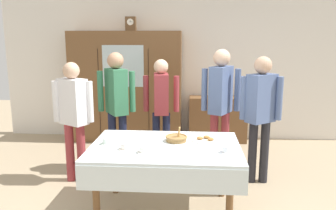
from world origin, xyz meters
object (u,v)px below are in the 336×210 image
(spoon_front_edge, at_px, (177,135))
(mantel_clock, at_px, (131,24))
(pastry_plate, at_px, (205,140))
(person_behind_table_left, at_px, (161,102))
(spoon_far_right, at_px, (153,137))
(bookshelf_low, at_px, (218,119))
(tea_cup_far_left, at_px, (125,147))
(book_stack, at_px, (218,95))
(bread_basket, at_px, (176,138))
(spoon_near_right, at_px, (212,156))
(person_behind_table_right, at_px, (73,111))
(person_beside_shelf, at_px, (261,108))
(dining_table, at_px, (165,155))
(wall_cabinet, at_px, (126,87))
(tea_cup_mid_left, at_px, (143,150))
(tea_cup_far_right, at_px, (226,150))
(tea_cup_center, at_px, (106,142))
(person_near_right_end, at_px, (221,98))
(person_by_cabinet, at_px, (117,100))

(spoon_front_edge, bearing_deg, mantel_clock, 112.57)
(pastry_plate, distance_m, person_behind_table_left, 1.39)
(spoon_far_right, bearing_deg, bookshelf_low, 69.14)
(tea_cup_far_left, bearing_deg, bookshelf_low, 67.77)
(mantel_clock, bearing_deg, book_stack, 1.92)
(bread_basket, bearing_deg, spoon_front_edge, 89.95)
(spoon_near_right, height_order, person_behind_table_right, person_behind_table_right)
(spoon_near_right, height_order, person_behind_table_left, person_behind_table_left)
(bookshelf_low, relative_size, tea_cup_far_left, 7.83)
(person_beside_shelf, bearing_deg, spoon_far_right, -155.38)
(spoon_near_right, relative_size, spoon_front_edge, 1.00)
(dining_table, xyz_separation_m, wall_cabinet, (-0.90, 2.59, 0.33))
(person_behind_table_right, bearing_deg, tea_cup_mid_left, -43.28)
(tea_cup_far_left, xyz_separation_m, person_beside_shelf, (1.53, 1.01, 0.21))
(tea_cup_far_left, bearing_deg, dining_table, 17.99)
(tea_cup_far_right, height_order, spoon_far_right, tea_cup_far_right)
(bookshelf_low, relative_size, spoon_front_edge, 8.55)
(book_stack, xyz_separation_m, bread_basket, (-0.63, -2.45, -0.06))
(bookshelf_low, relative_size, spoon_near_right, 8.55)
(spoon_near_right, bearing_deg, tea_cup_center, 164.69)
(person_near_right_end, bearing_deg, pastry_plate, -103.26)
(mantel_clock, relative_size, person_behind_table_right, 0.15)
(wall_cabinet, height_order, person_near_right_end, wall_cabinet)
(dining_table, bearing_deg, book_stack, 74.42)
(book_stack, xyz_separation_m, spoon_far_right, (-0.89, -2.35, -0.10))
(bookshelf_low, bearing_deg, person_behind_table_left, -127.56)
(dining_table, bearing_deg, bookshelf_low, 74.42)
(mantel_clock, bearing_deg, person_by_cabinet, -88.54)
(tea_cup_far_left, height_order, spoon_far_right, tea_cup_far_left)
(bookshelf_low, bearing_deg, person_by_cabinet, -135.28)
(book_stack, xyz_separation_m, person_near_right_end, (-0.08, -1.43, 0.20))
(spoon_near_right, xyz_separation_m, spoon_front_edge, (-0.36, 0.69, 0.00))
(mantel_clock, height_order, person_beside_shelf, mantel_clock)
(spoon_front_edge, bearing_deg, person_beside_shelf, 24.73)
(spoon_front_edge, relative_size, person_beside_shelf, 0.07)
(tea_cup_center, distance_m, pastry_plate, 1.06)
(person_behind_table_left, distance_m, person_by_cabinet, 0.66)
(tea_cup_far_left, bearing_deg, person_behind_table_left, 81.99)
(spoon_far_right, bearing_deg, spoon_near_right, -41.87)
(wall_cabinet, xyz_separation_m, spoon_front_edge, (1.01, -2.17, -0.23))
(tea_cup_center, xyz_separation_m, spoon_front_edge, (0.73, 0.39, -0.02))
(bookshelf_low, xyz_separation_m, spoon_front_edge, (-0.63, -2.23, 0.35))
(tea_cup_far_right, xyz_separation_m, person_near_right_end, (0.04, 1.36, 0.27))
(tea_cup_far_right, bearing_deg, person_behind_table_left, 115.92)
(tea_cup_center, height_order, person_beside_shelf, person_beside_shelf)
(mantel_clock, xyz_separation_m, person_near_right_end, (1.45, -1.38, -1.03))
(spoon_far_right, bearing_deg, person_beside_shelf, 24.62)
(dining_table, distance_m, person_behind_table_right, 1.47)
(wall_cabinet, height_order, spoon_near_right, wall_cabinet)
(pastry_plate, distance_m, person_behind_table_right, 1.74)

